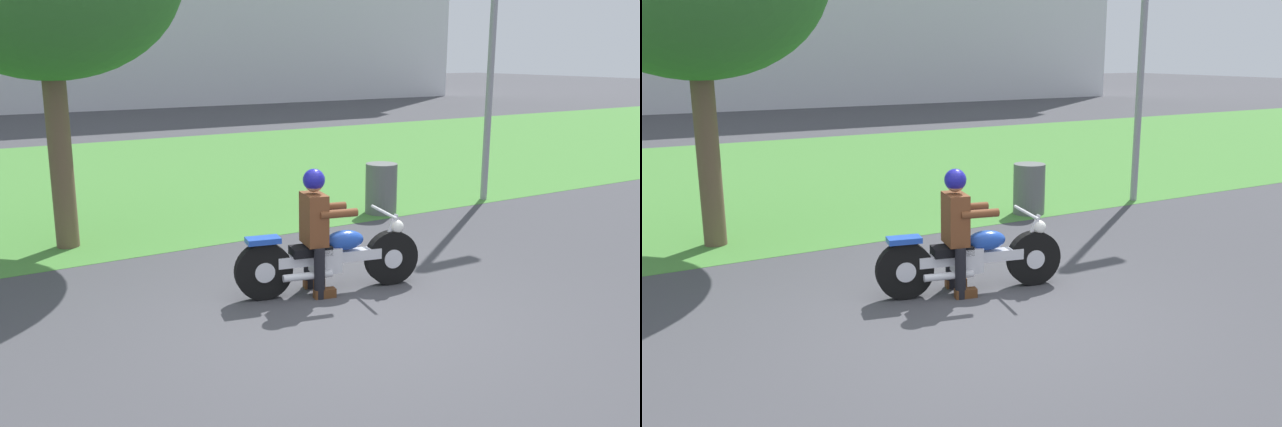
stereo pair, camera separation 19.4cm
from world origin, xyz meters
The scene contains 5 objects.
ground centered at (0.00, 0.00, 0.00)m, with size 120.00×120.00×0.00m, color #424247.
grass_verge centered at (0.00, 9.15, 0.00)m, with size 60.00×12.00×0.01m, color #478438.
motorcycle_lead centered at (0.32, 0.77, 0.39)m, with size 2.11×0.76×0.87m.
rider_lead centered at (0.16, 0.80, 0.81)m, with size 0.61×0.54×1.39m.
trash_can centered at (3.06, 3.52, 0.41)m, with size 0.52×0.52×0.83m, color #595E5B.
Camera 1 is at (-3.52, -5.30, 2.61)m, focal length 38.13 mm.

